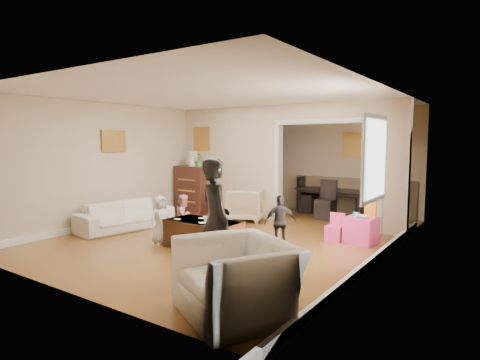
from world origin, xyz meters
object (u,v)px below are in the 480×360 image
Objects in this scene: play_table at (361,230)px; child_kneel_a at (160,220)px; sofa at (125,216)px; armchair_front at (237,279)px; coffee_cup at (206,219)px; dining_table at (336,202)px; adult_person at (215,220)px; coffee_table at (203,235)px; child_kneel_b at (184,217)px; child_toddler at (280,222)px; armchair_back at (246,205)px; dresser at (193,190)px; cyan_cup at (355,215)px; table_lamp at (193,159)px.

child_kneel_a reaches higher than play_table.
armchair_front reaches higher than sofa.
sofa is at bearing 172.64° from coffee_cup.
play_table is 2.74m from dining_table.
armchair_front is 3.65m from play_table.
sofa is at bearing 9.71° from adult_person.
coffee_table is 1.54× the size of child_kneel_b.
armchair_front is 1.31× the size of child_toddler.
child_toddler is at bearing -52.91° from child_kneel_a.
sofa is 2.33× the size of child_kneel_b.
armchair_front is 3.25m from child_kneel_a.
armchair_back is 2.54m from coffee_table.
adult_person is (3.42, -1.41, 0.51)m from sofa.
dresser is at bearing 19.24° from child_kneel_b.
dresser is at bearing 172.01° from play_table.
armchair_front reaches higher than play_table.
child_kneel_b reaches higher than sofa.
coffee_cup is 0.88m from child_kneel_b.
coffee_table is 0.30m from coffee_cup.
armchair_front is 3.60m from cyan_cup.
cyan_cup is 3.06m from adult_person.
dining_table is (-1.38, 2.37, 0.08)m from play_table.
armchair_back is at bearing -26.00° from sofa.
child_kneel_a is (-2.93, -1.98, 0.19)m from play_table.
sofa is 2.22m from dresser.
dining_table is 3.47m from child_toddler.
sofa is 1.63× the size of armchair_front.
armchair_back is 0.62× the size of coffee_table.
adult_person reaches higher than dresser.
sofa is at bearing 85.79° from child_kneel_a.
child_kneel_b is (0.15, 0.45, -0.01)m from child_kneel_a.
armchair_front is at bearing -106.99° from sofa.
child_toddler is at bearing -74.81° from dining_table.
play_table is 0.28× the size of dining_table.
sofa is 3.93× the size of play_table.
sofa is 2.29× the size of child_kneel_a.
coffee_cup is (0.10, -0.05, 0.28)m from coffee_table.
table_lamp is at bearing 133.79° from coffee_table.
coffee_cup is at bearing 1.85° from child_toddler.
child_kneel_b is (-2.65, 2.11, 0.03)m from armchair_front.
child_kneel_a reaches higher than sofa.
sofa is 5.37× the size of table_lamp.
child_toddler is (3.40, -1.71, -0.14)m from dresser.
dining_table is (3.05, 1.75, -0.28)m from dresser.
child_kneel_b is at bearing 69.21° from armchair_back.
play_table is at bearing -171.71° from child_toddler.
child_kneel_a is 0.47m from child_kneel_b.
coffee_table is 13.23× the size of coffee_cup.
child_toddler is at bearing -26.61° from dresser.
dresser reaches higher than child_kneel_a.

